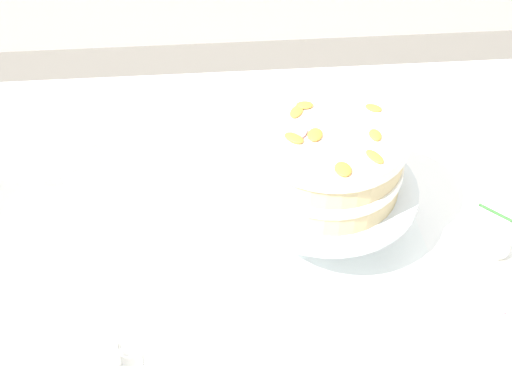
% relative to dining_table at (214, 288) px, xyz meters
% --- Properties ---
extents(dining_table, '(1.40, 1.00, 0.74)m').
position_rel_dining_table_xyz_m(dining_table, '(0.00, 0.00, 0.00)').
color(dining_table, white).
rests_on(dining_table, ground).
extents(linen_napkin, '(0.33, 0.33, 0.00)m').
position_rel_dining_table_xyz_m(linen_napkin, '(0.19, 0.04, 0.09)').
color(linen_napkin, white).
rests_on(linen_napkin, dining_table).
extents(cake_stand, '(0.29, 0.29, 0.10)m').
position_rel_dining_table_xyz_m(cake_stand, '(0.19, 0.04, 0.17)').
color(cake_stand, silver).
rests_on(cake_stand, linen_napkin).
extents(layer_cake, '(0.23, 0.23, 0.12)m').
position_rel_dining_table_xyz_m(layer_cake, '(0.19, 0.04, 0.25)').
color(layer_cake, beige).
rests_on(layer_cake, cake_stand).
extents(teacup, '(0.12, 0.12, 0.06)m').
position_rel_dining_table_xyz_m(teacup, '(-0.16, -0.20, 0.11)').
color(teacup, white).
rests_on(teacup, dining_table).
extents(fallen_rose, '(0.14, 0.14, 0.04)m').
position_rel_dining_table_xyz_m(fallen_rose, '(0.46, -0.04, 0.11)').
color(fallen_rose, '#2D6028').
rests_on(fallen_rose, dining_table).
extents(loose_petal_0, '(0.04, 0.03, 0.01)m').
position_rel_dining_table_xyz_m(loose_petal_0, '(0.42, -0.15, 0.09)').
color(loose_petal_0, pink).
rests_on(loose_petal_0, dining_table).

